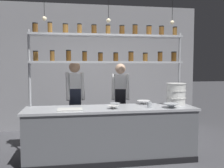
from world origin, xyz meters
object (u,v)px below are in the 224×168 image
serving_cup_front (150,105)px  prep_bowl_near_right (171,106)px  container_stack (176,94)px  prep_bowl_center_back (115,104)px  prep_bowl_near_left (114,107)px  cutting_board (70,110)px  chef_left (75,98)px  prep_bowl_center_front (144,102)px  spice_shelf_unit (109,51)px  chef_center (120,98)px

serving_cup_front → prep_bowl_near_right: bearing=-11.4°
container_stack → prep_bowl_center_back: (-1.13, 0.05, -0.17)m
prep_bowl_near_left → prep_bowl_near_right: bearing=-4.1°
cutting_board → prep_bowl_center_back: 0.86m
chef_left → prep_bowl_near_left: size_ratio=8.73×
chef_left → serving_cup_front: chef_left is taller
chef_left → prep_bowl_center_front: chef_left is taller
chef_left → prep_bowl_center_back: 0.93m
prep_bowl_near_left → chef_left: bearing=125.0°
cutting_board → prep_bowl_center_front: 1.43m
cutting_board → serving_cup_front: serving_cup_front is taller
spice_shelf_unit → chef_center: size_ratio=1.68×
prep_bowl_center_back → prep_bowl_near_left: bearing=-105.6°
prep_bowl_center_back → serving_cup_front: bearing=-27.4°
chef_center → cutting_board: size_ratio=4.22×
chef_left → chef_center: 0.94m
cutting_board → chef_left: bearing=84.0°
prep_bowl_near_right → cutting_board: bearing=178.8°
spice_shelf_unit → chef_left: bearing=144.7°
chef_left → prep_bowl_near_right: size_ratio=6.35×
chef_left → prep_bowl_near_right: chef_left is taller
chef_left → prep_bowl_center_back: chef_left is taller
chef_center → cutting_board: (-1.03, -1.00, -0.04)m
prep_bowl_center_back → cutting_board: bearing=-158.1°
prep_bowl_center_front → prep_bowl_near_left: bearing=-148.0°
prep_bowl_center_back → prep_bowl_near_right: bearing=-21.4°
container_stack → cutting_board: size_ratio=1.00×
spice_shelf_unit → prep_bowl_center_front: 1.16m
cutting_board → prep_bowl_center_front: size_ratio=1.63×
chef_center → prep_bowl_center_front: (0.33, -0.57, -0.02)m
chef_left → serving_cup_front: (1.25, -0.89, -0.03)m
prep_bowl_near_right → prep_bowl_center_back: bearing=158.6°
cutting_board → prep_bowl_near_right: (1.71, -0.04, 0.02)m
chef_center → prep_bowl_center_front: bearing=-49.1°
prep_bowl_near_left → serving_cup_front: size_ratio=2.04×
prep_bowl_near_right → prep_bowl_center_front: bearing=126.7°
chef_left → prep_bowl_near_right: 1.88m
serving_cup_front → chef_left: bearing=144.7°
prep_bowl_center_back → prep_bowl_near_right: size_ratio=0.70×
chef_left → cutting_board: bearing=-100.9°
prep_bowl_center_front → prep_bowl_near_right: bearing=-53.3°
spice_shelf_unit → serving_cup_front: size_ratio=29.20×
prep_bowl_near_right → serving_cup_front: 0.37m
container_stack → serving_cup_front: (-0.59, -0.24, -0.15)m
prep_bowl_center_front → chef_left: bearing=158.9°
chef_center → prep_bowl_near_left: chef_center is taller
prep_bowl_center_back → chef_left: bearing=139.4°
spice_shelf_unit → prep_bowl_near_left: 1.07m
spice_shelf_unit → chef_left: size_ratio=1.64×
container_stack → cutting_board: (-1.93, -0.27, -0.19)m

